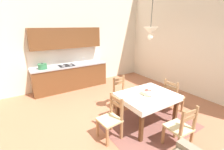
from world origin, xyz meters
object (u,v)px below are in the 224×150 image
Objects in this scene: fruit_bowl at (148,92)px; dining_chair_kitchen_side at (122,94)px; dining_table at (147,99)px; dining_chair_tv_side at (111,119)px; kitchen_cabinetry at (70,66)px; dining_chair_window_side at (173,97)px; dining_chair_camera_side at (180,128)px; pendant_lamp at (151,31)px.

dining_chair_kitchen_side is at bearing 95.50° from fruit_bowl.
dining_table is 1.38× the size of dining_chair_tv_side.
dining_chair_window_side is at bearing -60.80° from kitchen_cabinetry.
dining_chair_tv_side is (-0.99, 0.02, -0.18)m from dining_table.
dining_chair_tv_side is at bearing -93.46° from kitchen_cabinetry.
dining_chair_camera_side is 1.00× the size of dining_chair_tv_side.
dining_chair_tv_side is 1.16× the size of pendant_lamp.
dining_chair_window_side is at bearing -0.72° from fruit_bowl.
pendant_lamp is (0.88, -3.02, 1.31)m from kitchen_cabinetry.
kitchen_cabinetry is at bearing 100.25° from dining_chair_camera_side.
pendant_lamp is (-0.88, 0.14, 1.73)m from dining_chair_window_side.
dining_table is at bearing -123.59° from pendant_lamp.
dining_chair_camera_side is 1.00× the size of dining_chair_kitchen_side.
dining_chair_window_side is at bearing -0.95° from dining_chair_tv_side.
dining_chair_tv_side is at bearing -174.41° from pendant_lamp.
dining_table is 1.38× the size of dining_chair_window_side.
fruit_bowl is 1.36m from pendant_lamp.
dining_table is 4.28× the size of fruit_bowl.
dining_chair_kitchen_side is (0.72, -2.27, -0.41)m from kitchen_cabinetry.
dining_table is 0.19m from fruit_bowl.
dining_chair_tv_side is 1.00× the size of dining_chair_kitchen_side.
kitchen_cabinetry is at bearing 104.27° from fruit_bowl.
fruit_bowl is (0.80, -3.14, -0.04)m from kitchen_cabinetry.
kitchen_cabinetry is at bearing 106.28° from pendant_lamp.
dining_chair_kitchen_side reaches higher than fruit_bowl.
dining_table is 1.59× the size of pendant_lamp.
kitchen_cabinetry is 2.42m from dining_chair_kitchen_side.
pendant_lamp reaches higher than dining_chair_camera_side.
dining_chair_kitchen_side is 1.37m from dining_chair_window_side.
dining_chair_window_side is 1.94m from pendant_lamp.
fruit_bowl is (0.06, 0.95, 0.37)m from dining_chair_camera_side.
pendant_lamp is (0.08, 0.12, 1.35)m from fruit_bowl.
dining_chair_kitchen_side reaches higher than dining_table.
fruit_bowl reaches higher than dining_table.
kitchen_cabinetry is 3.34× the size of pendant_lamp.
pendant_lamp is (1.07, 0.10, 1.73)m from dining_chair_tv_side.
dining_chair_tv_side is at bearing 179.05° from dining_chair_window_side.
dining_chair_kitchen_side is at bearing 95.36° from dining_table.
fruit_bowl is (0.99, -0.02, 0.37)m from dining_chair_tv_side.
pendant_lamp is at bearing -77.45° from dining_chair_kitchen_side.
dining_chair_tv_side and dining_chair_window_side have the same top height.
kitchen_cabinetry is 3.41m from pendant_lamp.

